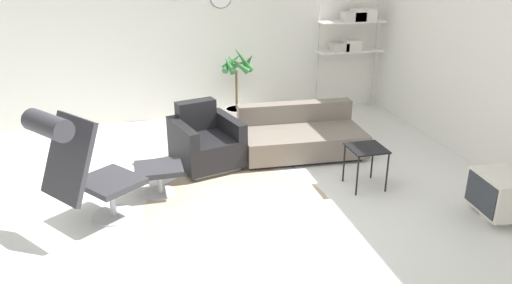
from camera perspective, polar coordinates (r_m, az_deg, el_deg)
The scene contains 12 objects.
ground_plane at distance 5.44m, azimuth -2.20°, elevation -7.03°, with size 12.00×12.00×0.00m, color silver.
wall_back at distance 7.87m, azimuth -7.22°, elevation 12.67°, with size 12.00×0.09×2.80m.
wall_right at distance 6.38m, azimuth 27.24°, elevation 8.37°, with size 0.06×12.00×2.80m.
round_rug at distance 5.40m, azimuth -2.04°, elevation -7.23°, with size 2.01×2.01×0.01m.
lounge_chair at distance 4.93m, azimuth -19.67°, elevation -1.91°, with size 1.06×0.99×1.25m.
ottoman at distance 5.62m, azimuth -11.04°, elevation -3.48°, with size 0.52×0.44×0.34m.
armchair_red at distance 6.26m, azimuth -5.80°, elevation -0.18°, with size 0.92×0.96×0.78m.
couch_low at distance 6.67m, azimuth 5.10°, elevation 0.60°, with size 1.63×1.00×0.60m.
side_table at distance 5.76m, azimuth 12.51°, elevation -1.16°, with size 0.40×0.40×0.48m.
crt_television at distance 5.62m, azimuth 26.15°, elevation -5.43°, with size 0.49×0.59×0.48m.
potted_plant at distance 7.71m, azimuth -2.14°, elevation 5.81°, with size 0.51×0.52×1.24m.
shelf_unit at distance 8.34m, azimuth 11.01°, elevation 12.34°, with size 1.08×0.28×1.72m.
Camera 1 is at (-0.99, -4.67, 2.61)m, focal length 35.00 mm.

